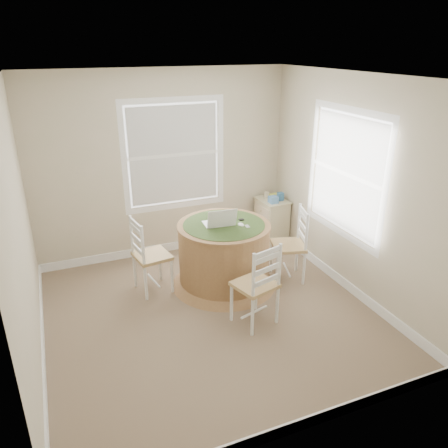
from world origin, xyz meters
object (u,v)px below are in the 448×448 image
chair_near (255,284)px  chair_right (288,245)px  round_table (224,252)px  corner_chest (271,220)px  laptop (219,222)px  chair_left (152,255)px

chair_near → chair_right: bearing=-155.2°
round_table → corner_chest: size_ratio=1.95×
laptop → corner_chest: laptop is taller
round_table → chair_near: bearing=-85.8°
chair_left → chair_near: bearing=-150.9°
chair_left → chair_near: 1.40m
laptop → corner_chest: (1.23, 0.93, -0.52)m
chair_left → laptop: bearing=-112.6°
chair_near → chair_right: (0.83, 0.72, 0.00)m
chair_near → corner_chest: 2.19m
chair_right → laptop: laptop is taller
chair_near → chair_right: same height
chair_right → round_table: bearing=-85.6°
round_table → chair_near: 0.90m
chair_near → corner_chest: size_ratio=1.39×
chair_left → corner_chest: chair_left is taller
chair_right → laptop: bearing=-85.1°
round_table → chair_left: size_ratio=1.40×
round_table → chair_near: chair_near is taller
laptop → corner_chest: size_ratio=0.56×
laptop → corner_chest: bearing=-138.5°
round_table → corner_chest: 1.51m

